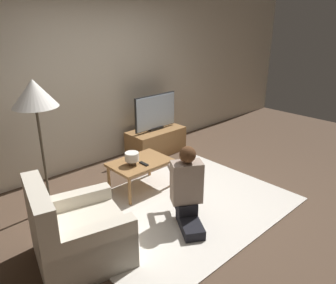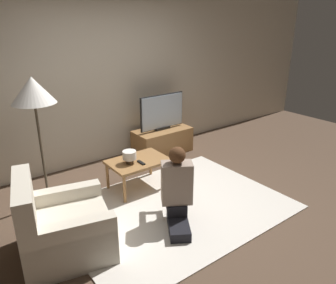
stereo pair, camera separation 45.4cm
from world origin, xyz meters
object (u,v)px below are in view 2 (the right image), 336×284
object	(u,v)px
floor_lamp	(33,95)
table_lamp	(129,156)
tv	(162,112)
coffee_table	(138,163)
person_kneeling	(177,188)
armchair	(62,229)

from	to	relation	value
floor_lamp	table_lamp	xyz separation A→B (m)	(0.98, -0.38, -0.87)
tv	coffee_table	distance (m)	1.36
person_kneeling	armchair	bearing A→B (deg)	18.51
person_kneeling	table_lamp	distance (m)	0.94
person_kneeling	table_lamp	bearing A→B (deg)	-55.50
tv	floor_lamp	distance (m)	2.28
tv	armchair	xyz separation A→B (m)	(-2.31, -1.50, -0.46)
armchair	floor_lamp	bearing A→B (deg)	3.58
coffee_table	person_kneeling	bearing A→B (deg)	-95.46
coffee_table	armchair	xyz separation A→B (m)	(-1.30, -0.67, -0.10)
coffee_table	table_lamp	xyz separation A→B (m)	(-0.14, -0.01, 0.15)
tv	person_kneeling	world-z (taller)	tv
coffee_table	tv	bearing A→B (deg)	39.66
armchair	person_kneeling	size ratio (longest dim) A/B	1.08
coffee_table	table_lamp	bearing A→B (deg)	-174.10
coffee_table	person_kneeling	distance (m)	0.96
person_kneeling	table_lamp	world-z (taller)	person_kneeling
table_lamp	floor_lamp	bearing A→B (deg)	158.61
coffee_table	person_kneeling	xyz separation A→B (m)	(-0.09, -0.95, 0.08)
floor_lamp	tv	bearing A→B (deg)	12.32
floor_lamp	armchair	distance (m)	1.54
coffee_table	table_lamp	world-z (taller)	table_lamp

